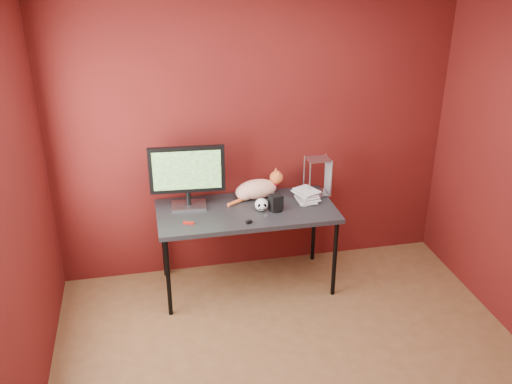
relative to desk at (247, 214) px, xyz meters
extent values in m
cube|color=#4D0F0E|center=(0.15, 0.38, 0.60)|extent=(3.50, 0.02, 2.60)
cube|color=#4D0F0E|center=(-1.60, -1.37, 0.60)|extent=(0.02, 3.50, 2.60)
cube|color=black|center=(0.00, 0.00, 0.03)|extent=(1.50, 0.70, 0.04)
cylinder|color=black|center=(-0.70, -0.30, -0.34)|extent=(0.04, 0.04, 0.71)
cylinder|color=black|center=(0.70, -0.30, -0.34)|extent=(0.04, 0.04, 0.71)
cylinder|color=black|center=(-0.70, 0.30, -0.34)|extent=(0.04, 0.04, 0.71)
cylinder|color=black|center=(0.70, 0.30, -0.34)|extent=(0.04, 0.04, 0.71)
cube|color=#ACACB1|center=(-0.47, 0.15, 0.06)|extent=(0.30, 0.22, 0.02)
cylinder|color=black|center=(-0.47, 0.15, 0.13)|extent=(0.04, 0.04, 0.12)
cube|color=black|center=(-0.47, 0.15, 0.39)|extent=(0.63, 0.08, 0.40)
cube|color=#1F5216|center=(-0.47, 0.15, 0.39)|extent=(0.56, 0.04, 0.34)
ellipsoid|color=orange|center=(0.13, 0.20, 0.13)|extent=(0.38, 0.23, 0.17)
ellipsoid|color=orange|center=(0.03, 0.19, 0.12)|extent=(0.19, 0.18, 0.14)
sphere|color=white|center=(0.24, 0.22, 0.11)|extent=(0.12, 0.12, 0.12)
sphere|color=orange|center=(0.31, 0.22, 0.22)|extent=(0.12, 0.12, 0.12)
cone|color=orange|center=(0.32, 0.20, 0.28)|extent=(0.04, 0.04, 0.05)
cone|color=orange|center=(0.31, 0.25, 0.28)|extent=(0.04, 0.04, 0.05)
cylinder|color=#B40C1C|center=(0.29, 0.22, 0.17)|extent=(0.08, 0.08, 0.01)
cylinder|color=orange|center=(-0.06, 0.13, 0.07)|extent=(0.18, 0.13, 0.03)
ellipsoid|color=white|center=(0.12, -0.05, 0.11)|extent=(0.11, 0.11, 0.11)
ellipsoid|color=black|center=(0.09, -0.10, 0.12)|extent=(0.03, 0.01, 0.03)
ellipsoid|color=black|center=(0.14, -0.10, 0.12)|extent=(0.03, 0.01, 0.03)
cube|color=black|center=(0.12, -0.10, 0.09)|extent=(0.06, 0.01, 0.01)
cylinder|color=black|center=(0.24, -0.07, 0.06)|extent=(0.12, 0.12, 0.02)
cube|color=black|center=(0.24, -0.07, 0.13)|extent=(0.12, 0.11, 0.12)
imported|color=beige|center=(0.47, 0.06, 0.15)|extent=(0.16, 0.21, 0.21)
imported|color=beige|center=(0.47, 0.06, 0.36)|extent=(0.18, 0.23, 0.21)
imported|color=beige|center=(0.47, 0.06, 0.57)|extent=(0.20, 0.24, 0.21)
imported|color=beige|center=(0.47, 0.06, 0.78)|extent=(0.21, 0.25, 0.21)
imported|color=beige|center=(0.47, 0.06, 0.99)|extent=(0.23, 0.26, 0.21)
cylinder|color=#ACACB1|center=(0.57, 0.09, 0.22)|extent=(0.01, 0.01, 0.34)
cylinder|color=#ACACB1|center=(0.77, 0.09, 0.22)|extent=(0.01, 0.01, 0.34)
cylinder|color=#ACACB1|center=(0.57, 0.25, 0.22)|extent=(0.01, 0.01, 0.34)
cylinder|color=#ACACB1|center=(0.77, 0.25, 0.22)|extent=(0.01, 0.01, 0.34)
cube|color=#ACACB1|center=(0.67, 0.17, 0.06)|extent=(0.20, 0.17, 0.01)
cube|color=#ACACB1|center=(0.67, 0.17, 0.38)|extent=(0.20, 0.17, 0.01)
cube|color=#A3130C|center=(-0.50, -0.17, 0.06)|extent=(0.09, 0.05, 0.02)
cube|color=black|center=(-0.03, -0.25, 0.06)|extent=(0.05, 0.04, 0.02)
cylinder|color=#ACACB1|center=(0.14, -0.14, 0.05)|extent=(0.04, 0.04, 0.00)
camera|label=1|loc=(-0.80, -4.22, 2.18)|focal=40.00mm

